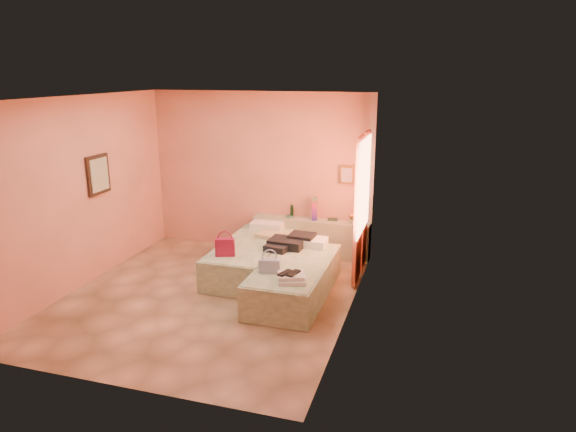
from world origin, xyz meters
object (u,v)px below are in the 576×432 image
(headboard_ledge, at_px, (311,237))
(green_book, at_px, (333,219))
(towel_stack, at_px, (292,278))
(water_bottle, at_px, (292,211))
(bed_right, at_px, (295,279))
(flower_vase, at_px, (354,218))
(blue_handbag, at_px, (270,266))
(bed_left, at_px, (252,258))
(magenta_handbag, at_px, (225,247))

(headboard_ledge, relative_size, green_book, 12.24)
(towel_stack, bearing_deg, water_bottle, 106.25)
(bed_right, height_order, flower_vase, flower_vase)
(blue_handbag, distance_m, towel_stack, 0.45)
(bed_left, xyz_separation_m, bed_right, (0.90, -0.65, 0.00))
(bed_left, height_order, magenta_handbag, magenta_handbag)
(flower_vase, height_order, towel_stack, flower_vase)
(green_book, bearing_deg, flower_vase, -30.93)
(bed_right, bearing_deg, magenta_handbag, 179.11)
(water_bottle, distance_m, blue_handbag, 2.20)
(towel_stack, bearing_deg, green_book, 89.40)
(headboard_ledge, bearing_deg, blue_handbag, -91.35)
(bed_left, distance_m, bed_right, 1.11)
(bed_right, xyz_separation_m, towel_stack, (0.15, -0.65, 0.30))
(green_book, height_order, flower_vase, flower_vase)
(towel_stack, bearing_deg, blue_handbag, 148.99)
(headboard_ledge, relative_size, blue_handbag, 7.15)
(green_book, distance_m, blue_handbag, 2.23)
(water_bottle, bearing_deg, bed_left, -107.54)
(water_bottle, distance_m, green_book, 0.73)
(magenta_handbag, bearing_deg, bed_right, -21.20)
(bed_right, height_order, blue_handbag, blue_handbag)
(green_book, distance_m, magenta_handbag, 2.16)
(flower_vase, height_order, blue_handbag, flower_vase)
(green_book, relative_size, flower_vase, 0.74)
(headboard_ledge, distance_m, blue_handbag, 2.13)
(flower_vase, bearing_deg, bed_right, -109.32)
(flower_vase, bearing_deg, blue_handbag, -111.59)
(bed_right, xyz_separation_m, water_bottle, (-0.55, 1.75, 0.51))
(bed_left, relative_size, magenta_handbag, 6.99)
(headboard_ledge, bearing_deg, water_bottle, 171.82)
(flower_vase, bearing_deg, bed_left, -146.36)
(bed_right, height_order, towel_stack, towel_stack)
(magenta_handbag, xyz_separation_m, blue_handbag, (0.84, -0.44, -0.04))
(green_book, bearing_deg, bed_left, -144.00)
(magenta_handbag, bearing_deg, water_bottle, 53.08)
(flower_vase, distance_m, blue_handbag, 2.21)
(bed_left, relative_size, flower_vase, 8.77)
(green_book, distance_m, flower_vase, 0.44)
(water_bottle, relative_size, flower_vase, 0.95)
(blue_handbag, bearing_deg, magenta_handbag, 142.35)
(headboard_ledge, relative_size, bed_left, 1.02)
(headboard_ledge, relative_size, magenta_handbag, 7.16)
(bed_left, height_order, bed_right, same)
(bed_left, relative_size, blue_handbag, 6.98)
(headboard_ledge, distance_m, bed_right, 1.71)
(headboard_ledge, xyz_separation_m, bed_right, (0.19, -1.70, -0.08))
(headboard_ledge, xyz_separation_m, towel_stack, (0.34, -2.35, 0.23))
(water_bottle, bearing_deg, magenta_handbag, -106.84)
(headboard_ledge, distance_m, green_book, 0.50)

